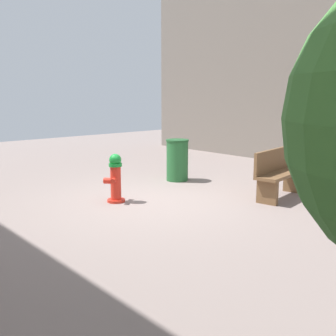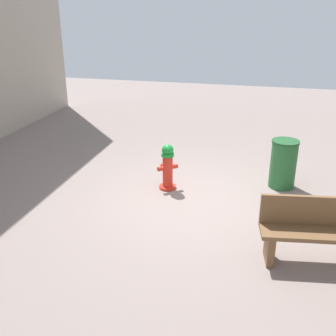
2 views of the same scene
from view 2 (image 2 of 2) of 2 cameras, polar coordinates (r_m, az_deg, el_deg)
ground_plane at (r=7.58m, az=3.25°, el=-4.53°), size 23.40×23.40×0.00m
fire_hydrant at (r=7.86m, az=-0.07°, el=0.21°), size 0.38×0.38×0.92m
bench_near at (r=6.02m, az=20.01°, el=-8.27°), size 1.55×0.66×0.95m
trash_bin at (r=8.24m, az=15.99°, el=0.57°), size 0.53×0.53×0.97m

